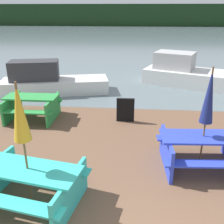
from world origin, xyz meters
TOP-DOWN VIEW (x-y plane):
  - water at (0.00, 31.88)m, footprint 60.00×50.00m
  - far_treeline at (0.00, 51.88)m, footprint 80.00×1.60m
  - picnic_table_teal at (-1.80, 1.92)m, footprint 2.08×1.71m
  - picnic_table_blue at (1.52, 3.39)m, footprint 1.88×1.48m
  - picnic_table_green at (-3.20, 5.73)m, footprint 1.63×1.38m
  - umbrella_navy at (1.52, 3.39)m, footprint 0.28×0.28m
  - umbrella_gold at (-1.80, 1.92)m, footprint 0.29×0.29m
  - boat at (-3.51, 8.51)m, footprint 4.53×2.20m
  - boat_second at (2.33, 10.36)m, footprint 4.27×3.11m
  - signboard at (-0.24, 5.79)m, footprint 0.55×0.08m

SIDE VIEW (x-z plane):
  - water at x=0.00m, z-range 0.00..0.00m
  - signboard at x=-0.24m, z-range 0.00..0.75m
  - picnic_table_green at x=-3.20m, z-range 0.08..0.84m
  - picnic_table_teal at x=-1.80m, z-range 0.09..0.83m
  - picnic_table_blue at x=1.52m, z-range 0.08..0.84m
  - boat at x=-3.51m, z-range -0.19..1.17m
  - boat_second at x=2.33m, z-range -0.20..1.24m
  - umbrella_navy at x=1.52m, z-range 0.53..2.80m
  - umbrella_gold at x=-1.80m, z-range 0.63..2.92m
  - far_treeline at x=0.00m, z-range 0.00..4.00m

